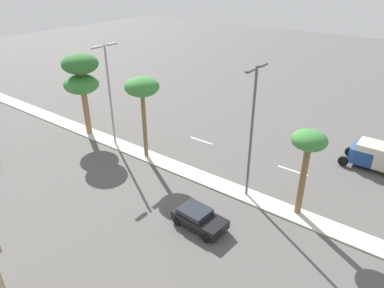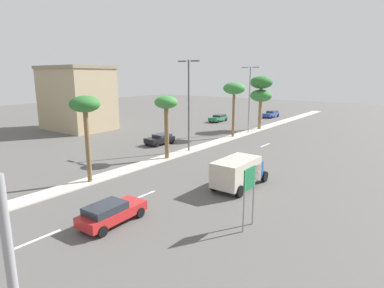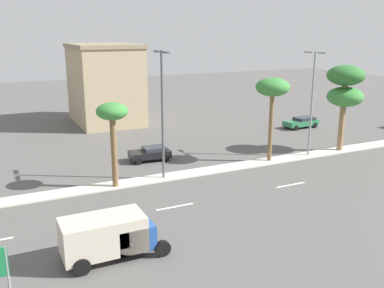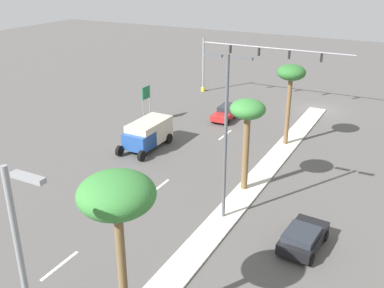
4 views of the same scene
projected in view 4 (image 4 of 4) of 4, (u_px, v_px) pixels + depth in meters
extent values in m
plane|color=#565451|center=(187.00, 261.00, 24.44)|extent=(160.00, 160.00, 0.00)
cube|color=silver|center=(255.00, 112.00, 48.53)|extent=(0.20, 2.80, 0.01)
cube|color=silver|center=(225.00, 135.00, 42.06)|extent=(0.20, 2.80, 0.01)
cube|color=silver|center=(159.00, 187.00, 32.35)|extent=(0.20, 2.80, 0.01)
cube|color=silver|center=(60.00, 266.00, 24.08)|extent=(0.20, 2.80, 0.01)
cylinder|color=gray|center=(203.00, 65.00, 54.84)|extent=(0.24, 0.24, 6.60)
cylinder|color=gold|center=(203.00, 89.00, 56.01)|extent=(0.53, 0.53, 0.50)
cylinder|color=gray|center=(274.00, 48.00, 49.92)|extent=(17.75, 0.16, 0.16)
cube|color=black|center=(230.00, 49.00, 52.43)|extent=(0.20, 0.32, 0.90)
sphere|color=yellow|center=(231.00, 49.00, 52.53)|extent=(0.18, 0.18, 0.18)
cube|color=black|center=(259.00, 52.00, 50.89)|extent=(0.20, 0.32, 0.90)
sphere|color=yellow|center=(259.00, 52.00, 50.99)|extent=(0.18, 0.18, 0.18)
cube|color=black|center=(289.00, 55.00, 49.36)|extent=(0.20, 0.32, 0.90)
sphere|color=yellow|center=(290.00, 55.00, 49.46)|extent=(0.18, 0.18, 0.18)
cube|color=black|center=(321.00, 58.00, 47.82)|extent=(0.20, 0.32, 0.90)
sphere|color=yellow|center=(322.00, 58.00, 47.92)|extent=(0.18, 0.18, 0.18)
cylinder|color=gray|center=(150.00, 103.00, 45.36)|extent=(0.10, 0.10, 3.69)
cylinder|color=gray|center=(143.00, 106.00, 44.37)|extent=(0.10, 0.10, 3.69)
cube|color=#19723F|center=(146.00, 93.00, 44.40)|extent=(0.08, 1.34, 1.27)
cylinder|color=brown|center=(288.00, 111.00, 38.68)|extent=(0.38, 0.38, 6.03)
ellipsoid|color=#2D6B2D|center=(291.00, 72.00, 37.37)|extent=(2.43, 2.43, 1.33)
cylinder|color=brown|center=(246.00, 153.00, 30.99)|extent=(0.46, 0.46, 5.54)
ellipsoid|color=#387F38|center=(248.00, 109.00, 29.77)|extent=(2.42, 2.42, 1.33)
cylinder|color=brown|center=(122.00, 273.00, 18.42)|extent=(0.38, 0.38, 6.37)
ellipsoid|color=#387F38|center=(117.00, 194.00, 16.99)|extent=(3.09, 3.09, 1.70)
cylinder|color=#515459|center=(225.00, 141.00, 26.55)|extent=(0.20, 0.20, 10.39)
cube|color=#515459|center=(243.00, 58.00, 24.23)|extent=(1.10, 0.24, 0.16)
cube|color=#515459|center=(213.00, 55.00, 25.00)|extent=(1.10, 0.24, 0.16)
cube|color=gray|center=(28.00, 177.00, 11.79)|extent=(1.10, 0.24, 0.16)
cube|color=red|center=(226.00, 114.00, 45.92)|extent=(1.88, 4.36, 0.61)
cube|color=#262B33|center=(228.00, 107.00, 46.16)|extent=(1.63, 2.42, 0.45)
cylinder|color=black|center=(228.00, 122.00, 44.46)|extent=(0.25, 0.65, 0.64)
cylinder|color=black|center=(213.00, 120.00, 45.10)|extent=(0.25, 0.65, 0.64)
cylinder|color=black|center=(238.00, 113.00, 46.96)|extent=(0.25, 0.65, 0.64)
cylinder|color=black|center=(224.00, 111.00, 47.61)|extent=(0.25, 0.65, 0.64)
cube|color=black|center=(304.00, 238.00, 25.41)|extent=(2.17, 3.93, 0.64)
cube|color=#262B33|center=(302.00, 234.00, 24.84)|extent=(1.86, 2.21, 0.36)
cylinder|color=black|center=(296.00, 227.00, 27.01)|extent=(0.27, 0.65, 0.64)
cylinder|color=black|center=(325.00, 236.00, 26.13)|extent=(0.27, 0.65, 0.64)
cylinder|color=black|center=(279.00, 249.00, 24.93)|extent=(0.27, 0.65, 0.64)
cylinder|color=black|center=(311.00, 260.00, 24.04)|extent=(0.27, 0.65, 0.64)
cube|color=#234C99|center=(139.00, 140.00, 37.76)|extent=(2.23, 2.07, 1.36)
cube|color=beige|center=(149.00, 131.00, 38.97)|extent=(2.23, 4.40, 1.94)
cylinder|color=black|center=(142.00, 156.00, 36.46)|extent=(0.28, 0.90, 0.90)
cylinder|color=black|center=(120.00, 151.00, 37.42)|extent=(0.28, 0.90, 0.90)
cylinder|color=black|center=(169.00, 138.00, 40.02)|extent=(0.28, 0.90, 0.90)
cylinder|color=black|center=(148.00, 134.00, 40.99)|extent=(0.28, 0.90, 0.90)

